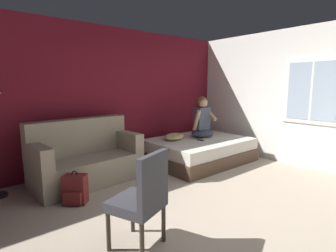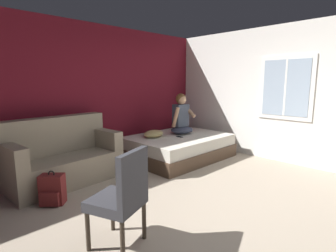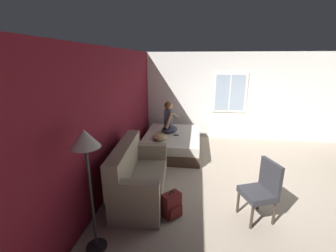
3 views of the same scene
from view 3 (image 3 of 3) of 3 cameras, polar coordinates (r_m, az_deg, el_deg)
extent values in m
plane|color=tan|center=(5.32, 22.25, -12.54)|extent=(40.00, 40.00, 0.00)
cube|color=maroon|center=(4.94, -12.76, 2.96)|extent=(10.34, 0.16, 2.70)
cube|color=silver|center=(7.47, 18.32, 7.05)|extent=(0.16, 7.41, 2.70)
cube|color=white|center=(7.29, 15.43, 8.16)|extent=(0.02, 1.04, 1.24)
cube|color=#9EB2C6|center=(7.28, 15.45, 8.14)|extent=(0.01, 0.88, 1.08)
cube|color=white|center=(7.28, 15.45, 8.14)|extent=(0.01, 0.04, 1.08)
cube|color=#4C3828|center=(6.36, 1.09, -5.09)|extent=(2.08, 1.55, 0.26)
cube|color=beige|center=(6.28, 1.11, -3.05)|extent=(2.01, 1.50, 0.22)
cube|color=gray|center=(4.34, -6.58, -14.94)|extent=(1.75, 0.92, 0.44)
cube|color=gray|center=(4.15, -10.95, -8.52)|extent=(1.71, 0.36, 0.60)
cube|color=gray|center=(3.50, -8.96, -16.08)|extent=(0.24, 0.81, 0.32)
cube|color=gray|center=(4.83, -5.21, -6.39)|extent=(0.24, 0.81, 0.32)
cylinder|color=#382D23|center=(4.12, 17.37, -17.89)|extent=(0.04, 0.04, 0.40)
cylinder|color=#382D23|center=(3.86, 20.51, -20.86)|extent=(0.04, 0.04, 0.40)
cylinder|color=#382D23|center=(4.31, 22.03, -16.69)|extent=(0.04, 0.04, 0.40)
cylinder|color=#382D23|center=(4.06, 25.36, -19.35)|extent=(0.04, 0.04, 0.40)
cube|color=#333338|center=(3.95, 21.71, -15.67)|extent=(0.60, 0.60, 0.10)
cube|color=#333338|center=(3.92, 24.61, -11.40)|extent=(0.45, 0.22, 0.48)
ellipsoid|color=#383D51|center=(6.43, 0.43, -0.77)|extent=(0.54, 0.46, 0.16)
cube|color=#3F4756|center=(6.35, 0.08, 2.00)|extent=(0.34, 0.21, 0.48)
cylinder|color=tan|center=(6.16, 0.22, 1.34)|extent=(0.09, 0.22, 0.44)
cylinder|color=tan|center=(6.48, 1.04, 3.20)|extent=(0.10, 0.38, 0.29)
sphere|color=tan|center=(6.27, 0.26, 5.05)|extent=(0.21, 0.21, 0.21)
ellipsoid|color=brown|center=(6.27, 0.08, 5.19)|extent=(0.24, 0.23, 0.23)
cube|color=maroon|center=(3.89, 0.87, -19.31)|extent=(0.34, 0.34, 0.40)
cube|color=maroon|center=(3.87, 2.02, -21.16)|extent=(0.21, 0.20, 0.18)
torus|color=black|center=(3.77, 0.88, -16.66)|extent=(0.07, 0.07, 0.09)
ellipsoid|color=tan|center=(5.82, -2.01, -2.78)|extent=(0.57, 0.50, 0.14)
cube|color=black|center=(6.15, 2.08, -2.35)|extent=(0.07, 0.15, 0.01)
cylinder|color=black|center=(3.63, -17.61, -27.14)|extent=(0.28, 0.28, 0.03)
cylinder|color=black|center=(3.17, -18.82, -17.35)|extent=(0.04, 0.04, 1.45)
cone|color=silver|center=(2.81, -20.39, -2.97)|extent=(0.36, 0.36, 0.22)
camera|label=1|loc=(3.70, 62.57, -6.40)|focal=28.00mm
camera|label=2|loc=(3.70, 62.57, -6.40)|focal=28.00mm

